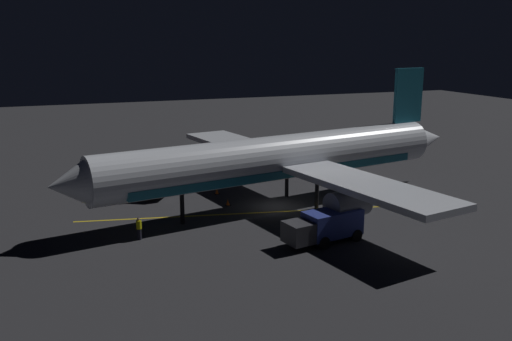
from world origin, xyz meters
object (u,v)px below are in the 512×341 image
traffic_cone_near_left (217,191)px  traffic_cone_near_right (210,187)px  airliner (283,159)px  ground_crew_worker (139,228)px  baggage_truck (133,185)px  catering_truck (326,226)px  traffic_cone_under_wing (228,203)px

traffic_cone_near_left → traffic_cone_near_right: same height
airliner → ground_crew_worker: 14.60m
airliner → traffic_cone_near_right: 9.85m
ground_crew_worker → airliner: bearing=-72.6°
airliner → baggage_truck: airliner is taller
catering_truck → traffic_cone_near_left: catering_truck is taller
traffic_cone_near_left → traffic_cone_under_wing: (-3.95, 0.18, 0.00)m
baggage_truck → traffic_cone_under_wing: baggage_truck is taller
traffic_cone_near_right → ground_crew_worker: bearing=143.2°
airliner → catering_truck: airliner is taller
catering_truck → baggage_truck: bearing=33.8°
traffic_cone_near_left → ground_crew_worker: bearing=137.7°
ground_crew_worker → traffic_cone_under_wing: 10.86m
baggage_truck → traffic_cone_near_right: 7.64m
traffic_cone_near_left → traffic_cone_near_right: bearing=5.8°
catering_truck → traffic_cone_near_right: size_ratio=11.62×
ground_crew_worker → traffic_cone_near_left: ground_crew_worker is taller
ground_crew_worker → baggage_truck: bearing=-6.8°
baggage_truck → traffic_cone_near_right: bearing=-87.1°
catering_truck → traffic_cone_near_right: (17.40, 3.84, -0.97)m
traffic_cone_near_left → traffic_cone_near_right: size_ratio=1.00×
baggage_truck → traffic_cone_under_wing: size_ratio=10.58×
ground_crew_worker → traffic_cone_under_wing: ground_crew_worker is taller
airliner → baggage_truck: size_ratio=6.91×
baggage_truck → catering_truck: size_ratio=0.91×
airliner → catering_truck: 10.19m
traffic_cone_near_right → traffic_cone_under_wing: same height
airliner → traffic_cone_under_wing: airliner is taller
baggage_truck → ground_crew_worker: baggage_truck is taller
baggage_truck → ground_crew_worker: bearing=173.2°
baggage_truck → traffic_cone_near_right: (0.39, -7.56, -1.03)m
traffic_cone_near_left → traffic_cone_near_right: 1.90m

